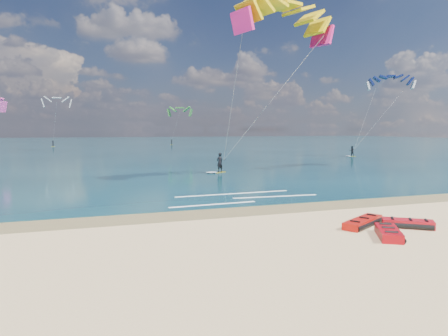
# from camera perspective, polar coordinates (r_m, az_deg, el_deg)

# --- Properties ---
(ground) EXTENTS (320.00, 320.00, 0.00)m
(ground) POSITION_cam_1_polar(r_m,az_deg,el_deg) (56.10, -11.53, 1.20)
(ground) COLOR tan
(ground) RESTS_ON ground
(wet_sand_strip) EXTENTS (320.00, 2.40, 0.01)m
(wet_sand_strip) POSITION_cam_1_polar(r_m,az_deg,el_deg) (20.13, 1.34, -6.27)
(wet_sand_strip) COLOR brown
(wet_sand_strip) RESTS_ON ground
(sea) EXTENTS (320.00, 200.00, 0.04)m
(sea) POSITION_cam_1_polar(r_m,az_deg,el_deg) (119.80, -15.23, 3.37)
(sea) COLOR #092A33
(sea) RESTS_ON ground
(packed_kite_left) EXTENTS (2.93, 2.25, 0.36)m
(packed_kite_left) POSITION_cam_1_polar(r_m,az_deg,el_deg) (18.29, 19.20, -7.80)
(packed_kite_left) COLOR #BB1109
(packed_kite_left) RESTS_ON ground
(packed_kite_mid) EXTENTS (2.41, 2.17, 0.39)m
(packed_kite_mid) POSITION_cam_1_polar(r_m,az_deg,el_deg) (18.71, 24.75, -7.71)
(packed_kite_mid) COLOR red
(packed_kite_mid) RESTS_ON ground
(packed_kite_right) EXTENTS (2.06, 2.43, 0.40)m
(packed_kite_right) POSITION_cam_1_polar(r_m,az_deg,el_deg) (16.73, 22.41, -9.15)
(packed_kite_right) COLOR #A5070F
(packed_kite_right) RESTS_ON ground
(kitesurfer_main) EXTENTS (11.82, 9.10, 15.91)m
(kitesurfer_main) POSITION_cam_1_polar(r_m,az_deg,el_deg) (35.49, 4.09, 12.03)
(kitesurfer_main) COLOR gold
(kitesurfer_main) RESTS_ON sea
(kitesurfer_far) EXTENTS (10.31, 5.42, 13.28)m
(kitesurfer_far) POSITION_cam_1_polar(r_m,az_deg,el_deg) (64.20, 20.50, 7.80)
(kitesurfer_far) COLOR #A9BD1C
(kitesurfer_far) RESTS_ON sea
(shoreline_foam) EXTENTS (9.55, 3.61, 0.01)m
(shoreline_foam) POSITION_cam_1_polar(r_m,az_deg,el_deg) (24.16, 2.46, -4.19)
(shoreline_foam) COLOR white
(shoreline_foam) RESTS_ON ground
(distant_kites) EXTENTS (64.33, 29.30, 11.28)m
(distant_kites) POSITION_cam_1_polar(r_m,az_deg,el_deg) (98.49, -24.65, 5.68)
(distant_kites) COLOR #96999E
(distant_kites) RESTS_ON ground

